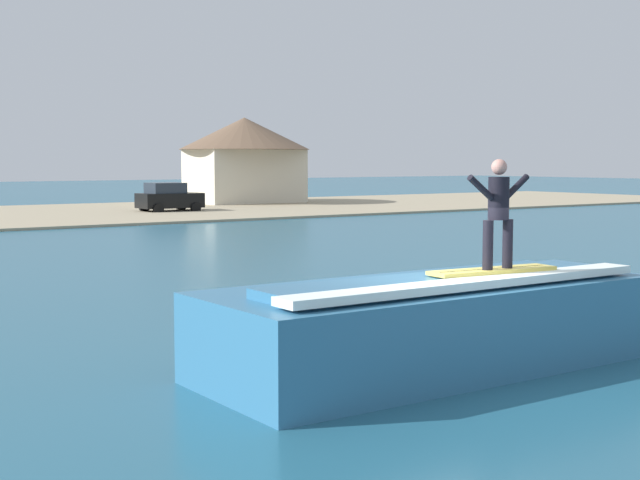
% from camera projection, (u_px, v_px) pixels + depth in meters
% --- Properties ---
extents(ground_plane, '(260.00, 260.00, 0.00)m').
position_uv_depth(ground_plane, '(444.00, 373.00, 13.65)').
color(ground_plane, '#235B74').
extents(wave_crest, '(7.34, 2.82, 1.49)m').
position_uv_depth(wave_crest, '(432.00, 324.00, 13.87)').
color(wave_crest, teal).
rests_on(wave_crest, ground_plane).
extents(surfboard, '(2.22, 0.72, 0.06)m').
position_uv_depth(surfboard, '(493.00, 270.00, 13.85)').
color(surfboard, '#EAD159').
rests_on(surfboard, wave_crest).
extents(surfer, '(1.28, 0.32, 1.68)m').
position_uv_depth(surfer, '(498.00, 208.00, 13.72)').
color(surfer, black).
rests_on(surfer, surfboard).
extents(car_far_shore, '(3.82, 2.26, 1.86)m').
position_uv_depth(car_far_shore, '(169.00, 198.00, 55.18)').
color(car_far_shore, black).
rests_on(car_far_shore, ground_plane).
extents(house_gabled_white, '(9.61, 9.61, 6.36)m').
position_uv_depth(house_gabled_white, '(245.00, 152.00, 66.09)').
color(house_gabled_white, beige).
rests_on(house_gabled_white, ground_plane).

